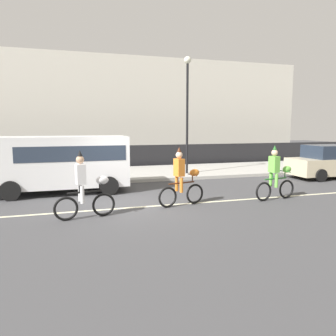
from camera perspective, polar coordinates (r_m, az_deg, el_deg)
ground_plane at (r=11.00m, az=-6.65°, el=-6.26°), size 80.00×80.00×0.00m
road_centre_line at (r=10.52m, az=-6.16°, el=-6.86°), size 36.00×0.14×0.01m
sidewalk_curb at (r=17.31m, az=-10.51°, el=-1.11°), size 60.00×5.00×0.15m
fence_line at (r=20.11m, az=-11.48°, el=1.82°), size 40.00×0.08×1.40m
building_backdrop at (r=28.95m, az=-7.59°, el=9.84°), size 28.00×8.00×7.77m
parade_cyclist_zebra at (r=9.40m, az=-14.22°, el=-3.53°), size 1.71×0.53×1.92m
parade_cyclist_orange at (r=10.58m, az=2.46°, el=-2.12°), size 1.69×0.58×1.92m
parade_cyclist_lime at (r=12.04m, az=18.32°, el=-1.33°), size 1.71×0.52×1.92m
parked_van_white at (r=13.29m, az=-17.79°, el=1.37°), size 5.00×2.22×2.18m
parked_car_beige at (r=18.18m, az=26.26°, el=0.89°), size 4.10×1.92×1.64m
street_lamp_post at (r=16.88m, az=3.38°, el=12.10°), size 0.36×0.36×5.86m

